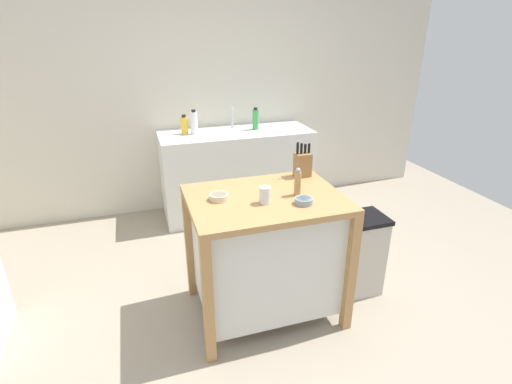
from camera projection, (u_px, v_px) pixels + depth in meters
The scene contains 14 objects.
ground_plane at pixel (281, 325), 2.67m from camera, with size 6.21×6.21×0.00m, color gray.
wall_back at pixel (209, 87), 4.07m from camera, with size 5.21×0.10×2.60m, color beige.
kitchen_island at pixel (265, 249), 2.63m from camera, with size 0.98×0.74×0.89m.
knife_block at pixel (303, 164), 2.78m from camera, with size 0.11×0.09×0.25m.
bowl_ceramic_wide at pixel (219, 197), 2.43m from camera, with size 0.12×0.12×0.04m.
bowl_stoneware_deep at pixel (304, 201), 2.37m from camera, with size 0.11×0.11×0.04m.
drinking_cup at pixel (265, 195), 2.37m from camera, with size 0.07×0.07×0.11m.
pepper_grinder at pixel (298, 182), 2.47m from camera, with size 0.04×0.04×0.18m.
trash_bin at pixel (358, 254), 2.91m from camera, with size 0.36×0.28×0.63m.
sink_counter at pixel (237, 172), 4.16m from camera, with size 1.56×0.60×0.89m.
sink_faucet at pixel (232, 118), 4.06m from camera, with size 0.02×0.02×0.22m.
bottle_spray_cleaner at pixel (256, 119), 4.02m from camera, with size 0.06×0.06×0.23m.
bottle_dish_soap at pixel (194, 123), 3.84m from camera, with size 0.07×0.07×0.24m.
bottle_hand_soap at pixel (184, 125), 3.86m from camera, with size 0.07×0.07×0.19m.
Camera 1 is at (-0.80, -1.94, 1.89)m, focal length 27.36 mm.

